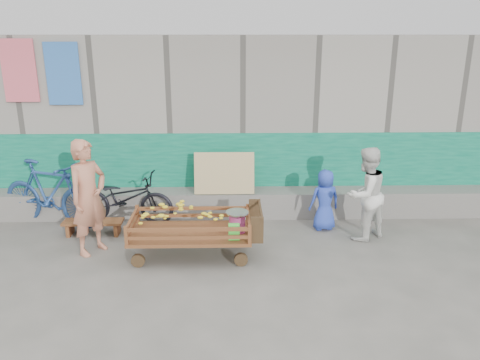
{
  "coord_description": "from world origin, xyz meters",
  "views": [
    {
      "loc": [
        0.39,
        -5.24,
        3.02
      ],
      "look_at": [
        0.54,
        1.2,
        1.0
      ],
      "focal_mm": 35.0,
      "sensor_mm": 36.0,
      "label": 1
    }
  ],
  "objects_px": {
    "bench": "(93,224)",
    "vendor_man": "(89,197)",
    "bicycle_blue": "(50,193)",
    "woman": "(365,194)",
    "bicycle_dark": "(125,198)",
    "banana_cart": "(188,222)",
    "child": "(325,200)"
  },
  "relations": [
    {
      "from": "bench",
      "to": "vendor_man",
      "type": "bearing_deg",
      "value": -74.77
    },
    {
      "from": "bench",
      "to": "bicycle_blue",
      "type": "xyz_separation_m",
      "value": [
        -0.78,
        0.4,
        0.38
      ]
    },
    {
      "from": "bench",
      "to": "vendor_man",
      "type": "xyz_separation_m",
      "value": [
        0.16,
        -0.6,
        0.66
      ]
    },
    {
      "from": "woman",
      "to": "bicycle_dark",
      "type": "height_order",
      "value": "woman"
    },
    {
      "from": "woman",
      "to": "bicycle_dark",
      "type": "relative_size",
      "value": 0.87
    },
    {
      "from": "bench",
      "to": "bicycle_blue",
      "type": "distance_m",
      "value": 0.96
    },
    {
      "from": "banana_cart",
      "to": "bench",
      "type": "bearing_deg",
      "value": 153.2
    },
    {
      "from": "bench",
      "to": "vendor_man",
      "type": "height_order",
      "value": "vendor_man"
    },
    {
      "from": "banana_cart",
      "to": "child",
      "type": "relative_size",
      "value": 1.85
    },
    {
      "from": "bench",
      "to": "banana_cart",
      "type": "bearing_deg",
      "value": -26.8
    },
    {
      "from": "vendor_man",
      "to": "bicycle_blue",
      "type": "relative_size",
      "value": 0.91
    },
    {
      "from": "woman",
      "to": "bicycle_dark",
      "type": "xyz_separation_m",
      "value": [
        -3.78,
        0.7,
        -0.29
      ]
    },
    {
      "from": "bench",
      "to": "vendor_man",
      "type": "relative_size",
      "value": 0.56
    },
    {
      "from": "bench",
      "to": "bicycle_blue",
      "type": "bearing_deg",
      "value": 152.51
    },
    {
      "from": "bench",
      "to": "child",
      "type": "xyz_separation_m",
      "value": [
        3.65,
        0.14,
        0.33
      ]
    },
    {
      "from": "banana_cart",
      "to": "woman",
      "type": "height_order",
      "value": "woman"
    },
    {
      "from": "bench",
      "to": "woman",
      "type": "bearing_deg",
      "value": -3.09
    },
    {
      "from": "vendor_man",
      "to": "bicycle_blue",
      "type": "distance_m",
      "value": 1.41
    },
    {
      "from": "banana_cart",
      "to": "bicycle_dark",
      "type": "bearing_deg",
      "value": 132.44
    },
    {
      "from": "bicycle_dark",
      "to": "vendor_man",
      "type": "bearing_deg",
      "value": 175.77
    },
    {
      "from": "child",
      "to": "bicycle_blue",
      "type": "xyz_separation_m",
      "value": [
        -4.43,
        0.26,
        0.05
      ]
    },
    {
      "from": "bicycle_dark",
      "to": "bench",
      "type": "bearing_deg",
      "value": 147.84
    },
    {
      "from": "banana_cart",
      "to": "vendor_man",
      "type": "height_order",
      "value": "vendor_man"
    },
    {
      "from": "banana_cart",
      "to": "bicycle_blue",
      "type": "bearing_deg",
      "value": 152.97
    },
    {
      "from": "child",
      "to": "bicycle_blue",
      "type": "height_order",
      "value": "bicycle_blue"
    },
    {
      "from": "woman",
      "to": "child",
      "type": "relative_size",
      "value": 1.45
    },
    {
      "from": "bicycle_blue",
      "to": "bicycle_dark",
      "type": "bearing_deg",
      "value": -65.98
    },
    {
      "from": "banana_cart",
      "to": "bicycle_dark",
      "type": "xyz_separation_m",
      "value": [
        -1.16,
        1.26,
        -0.1
      ]
    },
    {
      "from": "banana_cart",
      "to": "vendor_man",
      "type": "bearing_deg",
      "value": 172.46
    },
    {
      "from": "vendor_man",
      "to": "bicycle_dark",
      "type": "height_order",
      "value": "vendor_man"
    },
    {
      "from": "bench",
      "to": "woman",
      "type": "relative_size",
      "value": 0.64
    },
    {
      "from": "vendor_man",
      "to": "banana_cart",
      "type": "bearing_deg",
      "value": -64.13
    }
  ]
}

